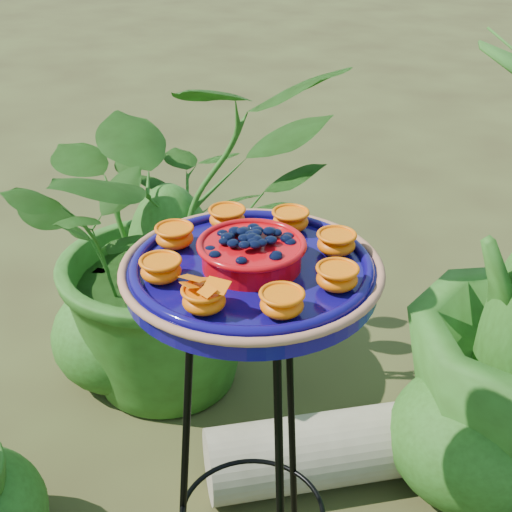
% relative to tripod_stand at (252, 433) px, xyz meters
% --- Properties ---
extents(tripod_stand, '(0.33, 0.34, 0.83)m').
position_rel_tripod_stand_xyz_m(tripod_stand, '(0.00, 0.00, 0.00)').
color(tripod_stand, black).
rests_on(tripod_stand, ground).
extents(feeder_dish, '(0.46, 0.46, 0.10)m').
position_rel_tripod_stand_xyz_m(feeder_dish, '(0.00, -0.00, 0.36)').
color(feeder_dish, '#0D0754').
rests_on(feeder_dish, tripod_stand).
extents(driftwood_log, '(0.57, 0.55, 0.20)m').
position_rel_tripod_stand_xyz_m(driftwood_log, '(-0.05, 0.41, -0.40)').
color(driftwood_log, tan).
rests_on(driftwood_log, ground).
extents(shrub_back_left, '(1.17, 1.21, 1.03)m').
position_rel_tripod_stand_xyz_m(shrub_back_left, '(-0.65, 0.58, 0.01)').
color(shrub_back_left, '#224713').
rests_on(shrub_back_left, ground).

